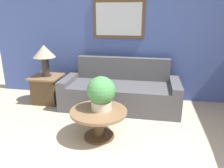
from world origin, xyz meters
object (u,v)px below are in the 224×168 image
object	(u,v)px
table_lamp	(44,54)
potted_plant_on_table	(101,93)
side_table	(48,89)
coffee_table	(99,118)
couch_main	(120,92)

from	to	relation	value
table_lamp	potted_plant_on_table	bearing A→B (deg)	-38.33
side_table	table_lamp	bearing A→B (deg)	0.00
side_table	table_lamp	world-z (taller)	table_lamp
table_lamp	coffee_table	bearing A→B (deg)	-40.14
coffee_table	potted_plant_on_table	size ratio (longest dim) A/B	1.68
potted_plant_on_table	coffee_table	bearing A→B (deg)	-121.10
couch_main	table_lamp	xyz separation A→B (m)	(-1.51, -0.03, 0.71)
couch_main	potted_plant_on_table	distance (m)	1.20
couch_main	side_table	world-z (taller)	couch_main
potted_plant_on_table	couch_main	bearing A→B (deg)	84.17
table_lamp	potted_plant_on_table	distance (m)	1.80
coffee_table	table_lamp	xyz separation A→B (m)	(-1.36, 1.15, 0.69)
potted_plant_on_table	table_lamp	bearing A→B (deg)	141.67
couch_main	side_table	distance (m)	1.51
coffee_table	table_lamp	size ratio (longest dim) A/B	1.32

